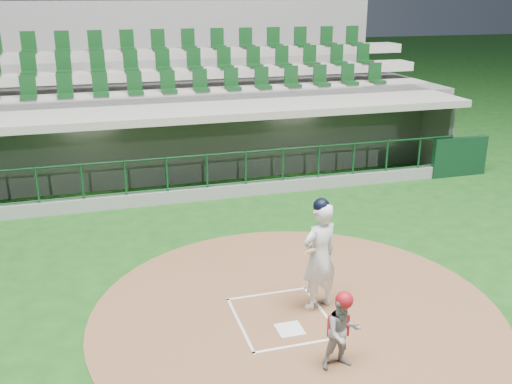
% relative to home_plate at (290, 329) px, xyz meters
% --- Properties ---
extents(ground, '(120.00, 120.00, 0.00)m').
position_rel_home_plate_xyz_m(ground, '(0.00, 0.70, -0.02)').
color(ground, '#134212').
rests_on(ground, ground).
extents(dirt_circle, '(7.20, 7.20, 0.01)m').
position_rel_home_plate_xyz_m(dirt_circle, '(0.30, 0.50, -0.02)').
color(dirt_circle, brown).
rests_on(dirt_circle, ground).
extents(home_plate, '(0.43, 0.43, 0.02)m').
position_rel_home_plate_xyz_m(home_plate, '(0.00, 0.00, 0.00)').
color(home_plate, white).
rests_on(home_plate, dirt_circle).
extents(batter_box_chalk, '(1.55, 1.80, 0.01)m').
position_rel_home_plate_xyz_m(batter_box_chalk, '(0.00, 0.40, -0.00)').
color(batter_box_chalk, silver).
rests_on(batter_box_chalk, ground).
extents(dugout_structure, '(16.40, 3.70, 3.00)m').
position_rel_home_plate_xyz_m(dugout_structure, '(0.10, 8.51, 0.94)').
color(dugout_structure, slate).
rests_on(dugout_structure, ground).
extents(seating_deck, '(17.00, 6.72, 5.15)m').
position_rel_home_plate_xyz_m(seating_deck, '(0.00, 11.61, 1.40)').
color(seating_deck, slate).
rests_on(seating_deck, ground).
extents(batter, '(0.96, 0.98, 2.06)m').
position_rel_home_plate_xyz_m(batter, '(0.73, 0.57, 1.01)').
color(batter, white).
rests_on(batter, dirt_circle).
extents(catcher, '(0.57, 0.45, 1.25)m').
position_rel_home_plate_xyz_m(catcher, '(0.41, -1.13, 0.61)').
color(catcher, gray).
rests_on(catcher, dirt_circle).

